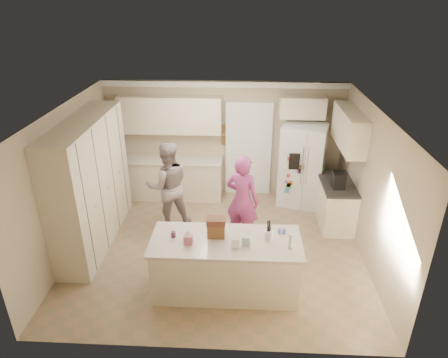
# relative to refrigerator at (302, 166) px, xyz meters

# --- Properties ---
(floor) EXTENTS (5.20, 4.60, 0.02)m
(floor) POSITION_rel_refrigerator_xyz_m (-1.70, -1.83, -0.91)
(floor) COLOR #8F7153
(floor) RESTS_ON ground
(ceiling) EXTENTS (5.20, 4.60, 0.02)m
(ceiling) POSITION_rel_refrigerator_xyz_m (-1.70, -1.83, 1.71)
(ceiling) COLOR white
(ceiling) RESTS_ON wall_back
(wall_back) EXTENTS (5.20, 0.02, 2.60)m
(wall_back) POSITION_rel_refrigerator_xyz_m (-1.70, 0.48, 0.40)
(wall_back) COLOR tan
(wall_back) RESTS_ON ground
(wall_front) EXTENTS (5.20, 0.02, 2.60)m
(wall_front) POSITION_rel_refrigerator_xyz_m (-1.70, -4.14, 0.40)
(wall_front) COLOR tan
(wall_front) RESTS_ON ground
(wall_left) EXTENTS (0.02, 4.60, 2.60)m
(wall_left) POSITION_rel_refrigerator_xyz_m (-4.31, -1.83, 0.40)
(wall_left) COLOR tan
(wall_left) RESTS_ON ground
(wall_right) EXTENTS (0.02, 4.60, 2.60)m
(wall_right) POSITION_rel_refrigerator_xyz_m (0.91, -1.83, 0.40)
(wall_right) COLOR tan
(wall_right) RESTS_ON ground
(crown_back) EXTENTS (5.20, 0.08, 0.12)m
(crown_back) POSITION_rel_refrigerator_xyz_m (-1.70, 0.43, 1.63)
(crown_back) COLOR white
(crown_back) RESTS_ON wall_back
(pantry_bank) EXTENTS (0.60, 2.60, 2.35)m
(pantry_bank) POSITION_rel_refrigerator_xyz_m (-4.00, -1.63, 0.28)
(pantry_bank) COLOR beige
(pantry_bank) RESTS_ON floor
(back_base_cab) EXTENTS (2.20, 0.60, 0.88)m
(back_base_cab) POSITION_rel_refrigerator_xyz_m (-2.85, 0.17, -0.46)
(back_base_cab) COLOR beige
(back_base_cab) RESTS_ON floor
(back_countertop) EXTENTS (2.24, 0.63, 0.04)m
(back_countertop) POSITION_rel_refrigerator_xyz_m (-2.85, 0.16, 0.00)
(back_countertop) COLOR #C2B3A1
(back_countertop) RESTS_ON back_base_cab
(back_upper_cab) EXTENTS (2.20, 0.35, 0.80)m
(back_upper_cab) POSITION_rel_refrigerator_xyz_m (-2.85, 0.30, 1.00)
(back_upper_cab) COLOR beige
(back_upper_cab) RESTS_ON wall_back
(doorway_opening) EXTENTS (0.90, 0.06, 2.10)m
(doorway_opening) POSITION_rel_refrigerator_xyz_m (-1.15, 0.45, 0.15)
(doorway_opening) COLOR black
(doorway_opening) RESTS_ON floor
(doorway_casing) EXTENTS (1.02, 0.03, 2.22)m
(doorway_casing) POSITION_rel_refrigerator_xyz_m (-1.15, 0.42, 0.15)
(doorway_casing) COLOR white
(doorway_casing) RESTS_ON floor
(wall_frame_upper) EXTENTS (0.15, 0.02, 0.20)m
(wall_frame_upper) POSITION_rel_refrigerator_xyz_m (-1.68, 0.44, 0.65)
(wall_frame_upper) COLOR brown
(wall_frame_upper) RESTS_ON wall_back
(wall_frame_lower) EXTENTS (0.15, 0.02, 0.20)m
(wall_frame_lower) POSITION_rel_refrigerator_xyz_m (-1.68, 0.44, 0.38)
(wall_frame_lower) COLOR brown
(wall_frame_lower) RESTS_ON wall_back
(refrigerator) EXTENTS (1.06, 0.92, 1.80)m
(refrigerator) POSITION_rel_refrigerator_xyz_m (0.00, 0.00, 0.00)
(refrigerator) COLOR white
(refrigerator) RESTS_ON floor
(fridge_seam) EXTENTS (0.02, 0.02, 1.78)m
(fridge_seam) POSITION_rel_refrigerator_xyz_m (0.00, -0.35, 0.00)
(fridge_seam) COLOR gray
(fridge_seam) RESTS_ON refrigerator
(fridge_dispenser) EXTENTS (0.22, 0.03, 0.35)m
(fridge_dispenser) POSITION_rel_refrigerator_xyz_m (-0.22, -0.37, 0.25)
(fridge_dispenser) COLOR black
(fridge_dispenser) RESTS_ON refrigerator
(fridge_handle_l) EXTENTS (0.02, 0.02, 0.85)m
(fridge_handle_l) POSITION_rel_refrigerator_xyz_m (-0.05, -0.37, 0.15)
(fridge_handle_l) COLOR silver
(fridge_handle_l) RESTS_ON refrigerator
(fridge_handle_r) EXTENTS (0.02, 0.02, 0.85)m
(fridge_handle_r) POSITION_rel_refrigerator_xyz_m (0.05, -0.37, 0.15)
(fridge_handle_r) COLOR silver
(fridge_handle_r) RESTS_ON refrigerator
(over_fridge_cab) EXTENTS (0.95, 0.35, 0.45)m
(over_fridge_cab) POSITION_rel_refrigerator_xyz_m (-0.05, 0.30, 1.20)
(over_fridge_cab) COLOR beige
(over_fridge_cab) RESTS_ON wall_back
(right_base_cab) EXTENTS (0.60, 1.20, 0.88)m
(right_base_cab) POSITION_rel_refrigerator_xyz_m (0.60, -0.83, -0.46)
(right_base_cab) COLOR beige
(right_base_cab) RESTS_ON floor
(right_countertop) EXTENTS (0.63, 1.24, 0.04)m
(right_countertop) POSITION_rel_refrigerator_xyz_m (0.59, -0.83, 0.00)
(right_countertop) COLOR #2D2B28
(right_countertop) RESTS_ON right_base_cab
(right_upper_cab) EXTENTS (0.35, 1.50, 0.70)m
(right_upper_cab) POSITION_rel_refrigerator_xyz_m (0.72, -0.63, 1.05)
(right_upper_cab) COLOR beige
(right_upper_cab) RESTS_ON wall_right
(coffee_maker) EXTENTS (0.22, 0.28, 0.30)m
(coffee_maker) POSITION_rel_refrigerator_xyz_m (0.55, -1.03, 0.17)
(coffee_maker) COLOR black
(coffee_maker) RESTS_ON right_countertop
(island_base) EXTENTS (2.20, 0.90, 0.88)m
(island_base) POSITION_rel_refrigerator_xyz_m (-1.50, -2.93, -0.46)
(island_base) COLOR beige
(island_base) RESTS_ON floor
(island_top) EXTENTS (2.28, 0.96, 0.05)m
(island_top) POSITION_rel_refrigerator_xyz_m (-1.50, -2.93, 0.00)
(island_top) COLOR #C2B3A1
(island_top) RESTS_ON island_base
(utensil_crock) EXTENTS (0.13, 0.13, 0.15)m
(utensil_crock) POSITION_rel_refrigerator_xyz_m (-0.85, -2.88, 0.10)
(utensil_crock) COLOR white
(utensil_crock) RESTS_ON island_top
(tissue_box) EXTENTS (0.13, 0.13, 0.14)m
(tissue_box) POSITION_rel_refrigerator_xyz_m (-2.05, -3.03, 0.10)
(tissue_box) COLOR #BF697F
(tissue_box) RESTS_ON island_top
(tissue_plume) EXTENTS (0.08, 0.08, 0.08)m
(tissue_plume) POSITION_rel_refrigerator_xyz_m (-2.05, -3.03, 0.20)
(tissue_plume) COLOR white
(tissue_plume) RESTS_ON tissue_box
(dollhouse_body) EXTENTS (0.26, 0.18, 0.22)m
(dollhouse_body) POSITION_rel_refrigerator_xyz_m (-1.65, -2.83, 0.14)
(dollhouse_body) COLOR brown
(dollhouse_body) RESTS_ON island_top
(dollhouse_roof) EXTENTS (0.28, 0.20, 0.10)m
(dollhouse_roof) POSITION_rel_refrigerator_xyz_m (-1.65, -2.83, 0.30)
(dollhouse_roof) COLOR #592D1E
(dollhouse_roof) RESTS_ON dollhouse_body
(jam_jar) EXTENTS (0.07, 0.07, 0.09)m
(jam_jar) POSITION_rel_refrigerator_xyz_m (-2.30, -2.88, 0.07)
(jam_jar) COLOR #59263F
(jam_jar) RESTS_ON island_top
(greeting_card_a) EXTENTS (0.12, 0.06, 0.16)m
(greeting_card_a) POSITION_rel_refrigerator_xyz_m (-1.35, -3.13, 0.11)
(greeting_card_a) COLOR white
(greeting_card_a) RESTS_ON island_top
(greeting_card_b) EXTENTS (0.12, 0.05, 0.16)m
(greeting_card_b) POSITION_rel_refrigerator_xyz_m (-1.20, -3.08, 0.11)
(greeting_card_b) COLOR silver
(greeting_card_b) RESTS_ON island_top
(water_bottle) EXTENTS (0.07, 0.07, 0.24)m
(water_bottle) POSITION_rel_refrigerator_xyz_m (-0.55, -3.08, 0.14)
(water_bottle) COLOR silver
(water_bottle) RESTS_ON island_top
(shaker_salt) EXTENTS (0.05, 0.05, 0.09)m
(shaker_salt) POSITION_rel_refrigerator_xyz_m (-0.68, -2.71, 0.07)
(shaker_salt) COLOR #415FAF
(shaker_salt) RESTS_ON island_top
(shaker_pepper) EXTENTS (0.05, 0.05, 0.09)m
(shaker_pepper) POSITION_rel_refrigerator_xyz_m (-0.61, -2.71, 0.07)
(shaker_pepper) COLOR #415FAF
(shaker_pepper) RESTS_ON island_top
(teen_boy) EXTENTS (1.03, 0.91, 1.77)m
(teen_boy) POSITION_rel_refrigerator_xyz_m (-2.71, -1.07, -0.01)
(teen_boy) COLOR gray
(teen_boy) RESTS_ON floor
(teen_girl) EXTENTS (0.75, 0.64, 1.75)m
(teen_girl) POSITION_rel_refrigerator_xyz_m (-1.26, -1.57, -0.03)
(teen_girl) COLOR #A0386F
(teen_girl) RESTS_ON floor
(fridge_magnets) EXTENTS (0.76, 0.02, 1.44)m
(fridge_magnets) POSITION_rel_refrigerator_xyz_m (0.00, -0.36, 0.00)
(fridge_magnets) COLOR tan
(fridge_magnets) RESTS_ON refrigerator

